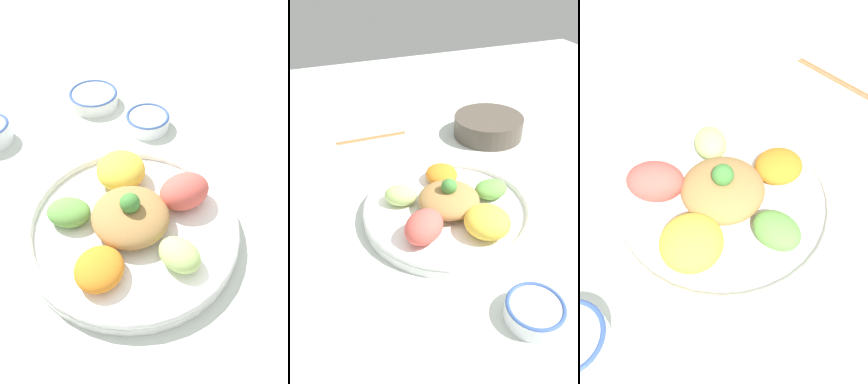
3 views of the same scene
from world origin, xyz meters
The scene contains 4 objects.
ground_plane centered at (0.00, 0.00, 0.00)m, with size 2.40×2.40×0.00m, color silver.
salad_platter centered at (0.02, 0.00, 0.03)m, with size 0.38×0.38×0.10m.
chopsticks_pair_near centered at (0.09, -0.43, 0.00)m, with size 0.21×0.02×0.01m.
serving_spoon_main centered at (0.37, -0.22, 0.00)m, with size 0.08×0.13×0.01m.
Camera 3 is at (-0.25, 0.25, 0.52)m, focal length 35.00 mm.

